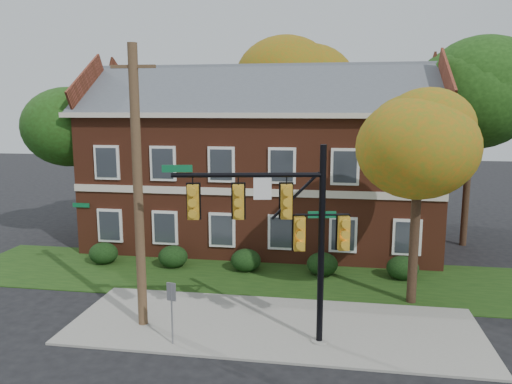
# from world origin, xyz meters

# --- Properties ---
(ground) EXTENTS (120.00, 120.00, 0.00)m
(ground) POSITION_xyz_m (0.00, 0.00, 0.00)
(ground) COLOR black
(ground) RESTS_ON ground
(sidewalk) EXTENTS (14.00, 5.00, 0.08)m
(sidewalk) POSITION_xyz_m (0.00, 1.00, 0.04)
(sidewalk) COLOR gray
(sidewalk) RESTS_ON ground
(grass_strip) EXTENTS (30.00, 6.00, 0.04)m
(grass_strip) POSITION_xyz_m (0.00, 6.00, 0.02)
(grass_strip) COLOR #193811
(grass_strip) RESTS_ON ground
(apartment_building) EXTENTS (18.80, 8.80, 9.74)m
(apartment_building) POSITION_xyz_m (-2.00, 11.95, 4.99)
(apartment_building) COLOR maroon
(apartment_building) RESTS_ON ground
(hedge_far_left) EXTENTS (1.40, 1.26, 1.05)m
(hedge_far_left) POSITION_xyz_m (-9.00, 6.70, 0.53)
(hedge_far_left) COLOR black
(hedge_far_left) RESTS_ON ground
(hedge_left) EXTENTS (1.40, 1.26, 1.05)m
(hedge_left) POSITION_xyz_m (-5.50, 6.70, 0.53)
(hedge_left) COLOR black
(hedge_left) RESTS_ON ground
(hedge_center) EXTENTS (1.40, 1.26, 1.05)m
(hedge_center) POSITION_xyz_m (-2.00, 6.70, 0.53)
(hedge_center) COLOR black
(hedge_center) RESTS_ON ground
(hedge_right) EXTENTS (1.40, 1.26, 1.05)m
(hedge_right) POSITION_xyz_m (1.50, 6.70, 0.53)
(hedge_right) COLOR black
(hedge_right) RESTS_ON ground
(hedge_far_right) EXTENTS (1.40, 1.26, 1.05)m
(hedge_far_right) POSITION_xyz_m (5.00, 6.70, 0.53)
(hedge_far_right) COLOR black
(hedge_far_right) RESTS_ON ground
(tree_near_right) EXTENTS (4.50, 4.25, 8.58)m
(tree_near_right) POSITION_xyz_m (5.22, 3.87, 6.67)
(tree_near_right) COLOR black
(tree_near_right) RESTS_ON ground
(tree_left_rear) EXTENTS (5.40, 5.10, 8.88)m
(tree_left_rear) POSITION_xyz_m (-11.73, 10.84, 6.68)
(tree_left_rear) COLOR black
(tree_left_rear) RESTS_ON ground
(tree_right_rear) EXTENTS (6.30, 5.95, 10.62)m
(tree_right_rear) POSITION_xyz_m (9.31, 12.81, 8.12)
(tree_right_rear) COLOR black
(tree_right_rear) RESTS_ON ground
(tree_far_rear) EXTENTS (6.84, 6.46, 11.52)m
(tree_far_rear) POSITION_xyz_m (-0.66, 19.79, 8.84)
(tree_far_rear) COLOR black
(tree_far_rear) RESTS_ON ground
(traffic_signal) EXTENTS (5.65, 1.21, 6.38)m
(traffic_signal) POSITION_xyz_m (0.48, -0.26, 3.96)
(traffic_signal) COLOR gray
(traffic_signal) RESTS_ON ground
(utility_pole) EXTENTS (1.48, 0.33, 9.50)m
(utility_pole) POSITION_xyz_m (-4.47, 0.38, 4.82)
(utility_pole) COLOR brown
(utility_pole) RESTS_ON ground
(sign_post) EXTENTS (0.31, 0.09, 2.10)m
(sign_post) POSITION_xyz_m (-2.97, -0.90, 1.43)
(sign_post) COLOR slate
(sign_post) RESTS_ON ground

